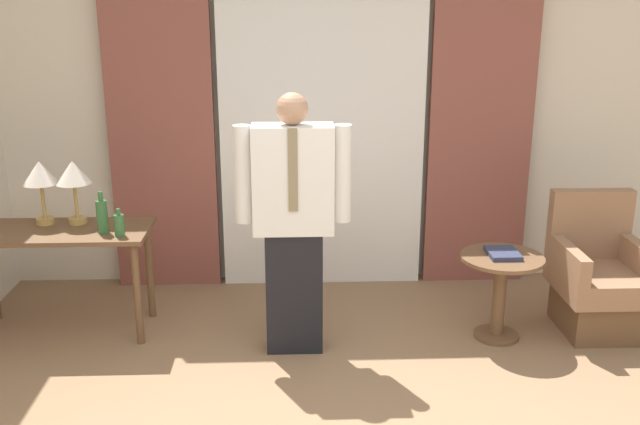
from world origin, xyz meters
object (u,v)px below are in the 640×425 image
Objects in this scene: bottle_by_lamp at (119,225)px; book at (503,253)px; side_table at (500,283)px; person at (293,217)px; desk at (58,245)px; bottle_near_edge at (102,216)px; table_lamp_left at (40,176)px; table_lamp_right at (73,176)px; armchair at (598,282)px.

bottle_by_lamp is 0.75× the size of book.
person is at bearing -175.68° from side_table.
desk is 2.92m from side_table.
bottle_by_lamp is at bearing 178.77° from book.
bottle_near_edge reaches higher than side_table.
bottle_by_lamp is (0.12, -0.07, -0.04)m from bottle_near_edge.
table_lamp_right is at bearing 0.00° from table_lamp_left.
book is (2.91, -0.20, -0.02)m from desk.
table_lamp_left is 1.56× the size of bottle_near_edge.
person reaches higher than table_lamp_right.
book is (2.46, -0.05, -0.21)m from bottle_by_lamp.
person is at bearing -11.03° from bottle_near_edge.
table_lamp_right is at bearing 137.07° from bottle_near_edge.
side_table is (1.35, 0.10, -0.50)m from person.
desk is at bearing 175.84° from side_table.
side_table is (2.91, -0.21, -0.22)m from desk.
armchair is (3.16, 0.05, -0.46)m from bottle_by_lamp.
table_lamp_right is 1.77× the size of book.
bottle_near_edge is at bearing -42.93° from table_lamp_right.
table_lamp_right is 2.86m from book.
bottle_near_edge is 0.15m from bottle_by_lamp.
table_lamp_right is 1.52m from person.
table_lamp_left is (-0.11, 0.13, 0.44)m from desk.
table_lamp_left is 1.00× the size of table_lamp_right.
table_lamp_left reaches higher than bottle_near_edge.
side_table is (2.46, -0.06, -0.41)m from bottle_by_lamp.
armchair is at bearing -3.73° from table_lamp_right.
table_lamp_left is 3.07m from book.
armchair is (3.50, -0.23, -0.72)m from table_lamp_right.
armchair is 0.71m from side_table.
person reaches higher than armchair.
armchair is at bearing -0.40° from bottle_near_edge.
armchair is 0.75m from book.
person is (1.45, -0.44, -0.17)m from table_lamp_right.
book is (-0.70, -0.10, 0.25)m from armchair.
bottle_by_lamp is (0.56, -0.28, -0.25)m from table_lamp_left.
desk is 0.51m from bottle_by_lamp.
book is at bearing -1.23° from bottle_by_lamp.
bottle_near_edge is at bearing 179.60° from armchair.
desk is 6.68× the size of bottle_by_lamp.
table_lamp_right is 1.56× the size of bottle_near_edge.
table_lamp_right is at bearing 173.29° from book.
table_lamp_right reaches higher than bottle_near_edge.
armchair is (3.61, -0.10, -0.28)m from desk.
bottle_near_edge is 0.17× the size of person.
table_lamp_right reaches higher than book.
bottle_near_edge is at bearing 168.97° from person.
armchair is at bearing 9.24° from side_table.
person is at bearing -8.58° from bottle_by_lamp.
desk is 4.99× the size of book.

